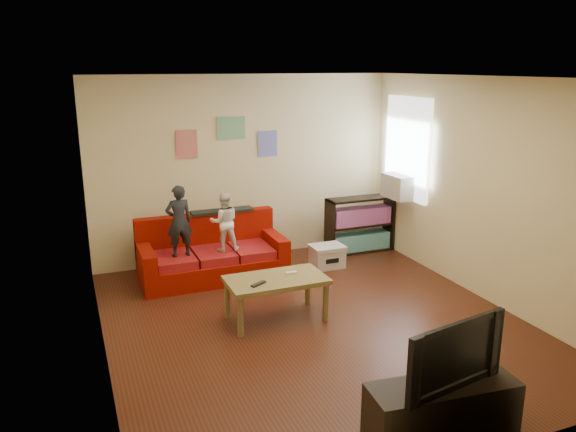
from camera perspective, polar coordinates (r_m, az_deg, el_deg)
name	(u,v)px	position (r m, az deg, el deg)	size (l,w,h in m)	color
room_shell	(316,207)	(6.01, 2.84, 0.91)	(4.52, 5.02, 2.72)	#4A2012
sofa	(212,256)	(7.77, -7.76, -4.08)	(1.95, 0.89, 0.86)	#8A0E03
child_a	(179,221)	(7.35, -11.02, -0.51)	(0.34, 0.23, 0.94)	black
child_b	(224,222)	(7.49, -6.49, -0.58)	(0.39, 0.30, 0.80)	white
coffee_table	(276,284)	(6.38, -1.22, -6.91)	(1.12, 0.62, 0.50)	olive
remote	(259,284)	(6.16, -3.01, -6.90)	(0.20, 0.05, 0.02)	black
game_controller	(291,273)	(6.46, 0.29, -5.80)	(0.13, 0.04, 0.03)	white
bookshelf	(360,227)	(8.77, 7.30, -1.16)	(1.07, 0.32, 0.86)	black
window	(407,148)	(8.45, 12.00, 6.74)	(0.04, 1.08, 1.48)	white
ac_unit	(398,186)	(8.48, 11.12, 2.97)	(0.28, 0.55, 0.35)	#B7B2A3
artwork_left	(187,144)	(8.01, -10.26, 7.18)	(0.30, 0.01, 0.40)	#D87266
artwork_center	(231,128)	(8.14, -5.80, 8.88)	(0.42, 0.01, 0.32)	#72B27F
artwork_right	(268,144)	(8.34, -2.09, 7.37)	(0.30, 0.01, 0.38)	#727FCC
file_box	(327,256)	(8.10, 4.00, -4.07)	(0.47, 0.36, 0.32)	silver
tv_stand	(442,409)	(4.78, 15.35, -18.42)	(1.19, 0.40, 0.45)	black
television	(446,351)	(4.53, 15.80, -13.09)	(0.97, 0.13, 0.56)	black
tissue	(300,276)	(7.66, 1.27, -6.08)	(0.11, 0.11, 0.11)	white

